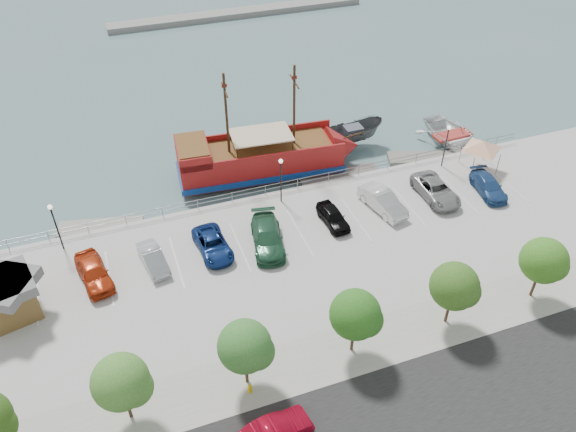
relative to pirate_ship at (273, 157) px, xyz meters
name	(u,v)px	position (x,y,z in m)	size (l,w,h in m)	color
ground	(308,258)	(-1.20, -12.14, -1.87)	(160.00, 160.00, 0.00)	slate
street	(412,425)	(-1.20, -28.14, -0.86)	(100.00, 8.00, 0.04)	black
sidewalk	(365,345)	(-1.20, -22.14, -0.85)	(100.00, 4.00, 0.05)	#9E978B
seawall_railing	(276,188)	(-1.20, -4.34, -0.34)	(50.00, 0.06, 1.00)	gray
far_shore	(238,13)	(8.80, 42.86, -1.47)	(40.00, 3.00, 0.80)	gray
pirate_ship	(273,157)	(0.00, 0.00, 0.00)	(17.84, 6.21, 11.14)	maroon
patrol_boat	(353,136)	(9.10, 1.87, -0.64)	(2.38, 6.32, 2.45)	#47494B
speedboat	(452,138)	(18.80, -1.24, -1.07)	(5.45, 7.63, 1.58)	white
dock_west	(101,227)	(-16.31, -2.94, -1.67)	(6.94, 1.98, 0.40)	gray
dock_mid	(340,176)	(5.58, -2.94, -1.65)	(7.69, 2.20, 0.44)	#68615A
dock_east	(425,158)	(14.80, -2.94, -1.66)	(7.30, 2.09, 0.42)	slate
shed	(7,296)	(-22.72, -11.41, 0.78)	(4.54, 4.54, 3.10)	brown
canopy_tent	(484,141)	(17.73, -7.07, 2.06)	(4.61, 4.61, 3.37)	slate
street_sedan	(274,432)	(-8.87, -26.26, -0.14)	(1.54, 4.43, 1.46)	maroon
fire_hydrant	(250,388)	(-9.25, -22.94, -0.48)	(0.25, 0.25, 0.71)	#ECC600
lamp_post_left	(54,219)	(-19.20, -5.64, 2.07)	(0.36, 0.36, 4.28)	black
lamp_post_mid	(281,173)	(-1.20, -5.64, 2.07)	(0.36, 0.36, 4.28)	black
lamp_post_right	(447,139)	(14.80, -5.64, 2.07)	(0.36, 0.36, 4.28)	black
tree_b	(124,383)	(-16.05, -22.21, 2.43)	(3.30, 3.20, 5.00)	#473321
tree_c	(247,348)	(-9.05, -22.21, 2.43)	(3.30, 3.20, 5.00)	#473321
tree_d	(358,316)	(-2.05, -22.21, 2.43)	(3.30, 3.20, 5.00)	#473321
tree_e	(457,287)	(4.95, -22.21, 2.43)	(3.30, 3.20, 5.00)	#473321
tree_f	(546,262)	(11.95, -22.21, 2.43)	(3.30, 3.20, 5.00)	#473321
parked_car_a	(94,272)	(-17.14, -10.08, -0.04)	(1.95, 4.83, 1.65)	#B5310F
parked_car_b	(153,259)	(-12.84, -9.93, -0.19)	(1.43, 4.09, 1.35)	#B0B2B9
parked_car_c	(213,245)	(-8.27, -9.93, -0.19)	(2.24, 4.85, 1.35)	navy
parked_car_d	(267,237)	(-4.10, -10.68, -0.04)	(2.31, 5.67, 1.65)	#26593B
parked_car_e	(333,217)	(1.80, -9.93, -0.19)	(1.61, 3.99, 1.36)	black
parked_car_f	(383,201)	(6.48, -9.61, -0.04)	(1.74, 4.98, 1.64)	silver
parked_car_g	(436,190)	(11.58, -9.69, -0.11)	(2.49, 5.40, 1.50)	gray
parked_car_h	(488,186)	(16.30, -10.65, -0.18)	(1.91, 4.70, 1.36)	navy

